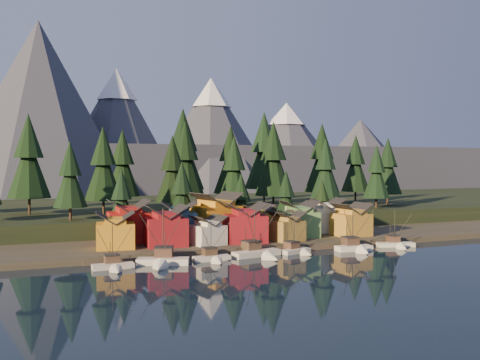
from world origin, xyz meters
name	(u,v)px	position (x,y,z in m)	size (l,w,h in m)	color
ground	(290,265)	(0.00, 0.00, 0.00)	(500.00, 500.00, 0.00)	black
shore_strip	(224,236)	(0.00, 40.00, 0.75)	(400.00, 50.00, 1.50)	#312E24
hillside	(177,212)	(0.00, 90.00, 3.00)	(420.00, 100.00, 6.00)	black
dock	(258,250)	(0.00, 16.50, 0.50)	(80.00, 4.00, 1.00)	#4D4137
mountain_ridge	(114,153)	(-4.20, 213.59, 26.06)	(560.00, 190.00, 90.00)	#4C4F61
boat_0	(114,260)	(-34.57, 8.72, 1.92)	(8.45, 9.18, 9.98)	beige
boat_1	(162,254)	(-24.72, 9.26, 2.45)	(11.54, 12.08, 12.87)	silver
boat_2	(213,252)	(-13.44, 9.81, 1.95)	(8.31, 9.04, 10.05)	beige
boat_3	(260,247)	(-2.11, 10.82, 2.27)	(12.09, 12.80, 12.48)	beige
boat_4	(298,245)	(7.95, 11.53, 2.02)	(7.99, 8.53, 10.00)	beige
boat_5	(356,241)	(22.31, 9.34, 2.42)	(9.20, 9.95, 11.96)	white
boat_6	(397,240)	(35.25, 10.58, 1.86)	(9.98, 10.42, 10.25)	silver
house_front_0	(115,229)	(-31.76, 25.64, 5.95)	(9.39, 8.99, 8.47)	orange
house_front_1	(166,225)	(-20.18, 24.91, 6.53)	(9.54, 9.18, 9.57)	maroon
house_front_2	(208,230)	(-10.34, 22.89, 5.15)	(8.40, 8.45, 6.94)	silver
house_front_3	(245,222)	(-0.43, 23.41, 6.60)	(10.76, 10.38, 9.70)	maroon
house_front_4	(286,225)	(10.09, 22.03, 5.36)	(8.50, 8.95, 7.35)	olive
house_front_5	(300,218)	(16.19, 26.39, 6.55)	(10.40, 9.72, 9.61)	#538246
house_front_6	(351,219)	(30.15, 23.41, 6.09)	(9.29, 8.84, 8.74)	#B8872F
house_back_0	(128,220)	(-27.34, 33.73, 6.98)	(9.72, 9.34, 10.43)	maroon
house_back_1	(179,220)	(-15.22, 31.44, 6.67)	(10.32, 10.41, 9.84)	#35607D
house_back_2	(216,214)	(-4.37, 34.27, 7.66)	(13.03, 12.35, 11.73)	orange
house_back_3	(257,220)	(6.11, 31.61, 5.98)	(8.83, 7.96, 8.53)	olive
house_back_4	(297,217)	(18.06, 31.54, 6.20)	(9.39, 9.12, 8.95)	beige
house_back_5	(327,214)	(28.07, 32.47, 6.49)	(9.98, 10.07, 9.51)	white
tree_hill_1	(29,159)	(-50.00, 68.00, 22.08)	(12.62, 12.62, 29.41)	#332319
tree_hill_2	(70,177)	(-40.00, 48.00, 17.42)	(8.97, 8.97, 20.89)	#332319
tree_hill_3	(103,166)	(-30.00, 60.00, 20.02)	(11.01, 11.01, 25.64)	#332319
tree_hill_4	(123,166)	(-22.00, 75.00, 20.08)	(11.05, 11.05, 25.75)	#332319
tree_hill_5	(173,172)	(-12.00, 50.00, 18.54)	(9.85, 9.85, 22.95)	#332319
tree_hill_6	(185,161)	(-4.00, 65.00, 21.45)	(12.13, 12.13, 28.26)	#332319
tree_hill_7	(234,171)	(6.00, 48.00, 18.52)	(9.83, 9.83, 22.90)	#332319
tree_hill_8	(231,162)	(14.00, 72.00, 21.12)	(11.87, 11.87, 27.65)	#332319
tree_hill_9	(273,161)	(22.00, 55.00, 21.42)	(12.10, 12.10, 28.20)	#332319
tree_hill_10	(264,153)	(30.00, 80.00, 24.36)	(14.41, 14.41, 33.57)	#332319
tree_hill_11	(326,171)	(38.00, 50.00, 18.52)	(9.83, 9.83, 22.91)	#332319
tree_hill_12	(322,160)	(46.00, 66.00, 21.80)	(12.40, 12.40, 28.90)	#332319
tree_hill_13	(376,173)	(56.00, 48.00, 17.48)	(9.02, 9.02, 21.01)	#332319
tree_hill_14	(356,165)	(64.00, 72.00, 19.95)	(10.95, 10.95, 25.51)	#332319
tree_hill_15	(183,152)	(0.00, 82.00, 24.57)	(14.58, 14.58, 33.95)	#332319
tree_hill_17	(388,168)	(68.00, 58.00, 19.11)	(10.29, 10.29, 23.98)	#332319
tree_shore_0	(122,200)	(-28.00, 40.00, 11.46)	(7.82, 7.82, 18.23)	#332319
tree_shore_1	(182,195)	(-12.00, 40.00, 12.48)	(8.63, 8.63, 20.10)	#332319
tree_shore_2	(241,200)	(5.00, 40.00, 10.60)	(7.16, 7.16, 16.67)	#332319
tree_shore_3	(286,197)	(19.00, 40.00, 11.04)	(7.50, 7.50, 17.47)	#332319
tree_shore_4	(322,202)	(31.00, 40.00, 9.47)	(6.27, 6.27, 14.60)	#332319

